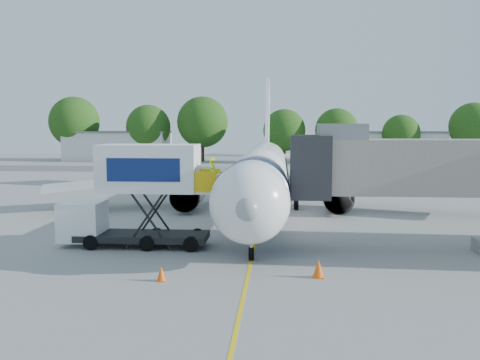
# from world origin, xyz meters

# --- Properties ---
(ground) EXTENTS (160.00, 160.00, 0.00)m
(ground) POSITION_xyz_m (0.00, 0.00, 0.00)
(ground) COLOR gray
(ground) RESTS_ON ground
(guidance_line) EXTENTS (0.15, 70.00, 0.01)m
(guidance_line) POSITION_xyz_m (0.00, 0.00, 0.01)
(guidance_line) COLOR yellow
(guidance_line) RESTS_ON ground
(taxiway_strip) EXTENTS (120.00, 10.00, 0.01)m
(taxiway_strip) POSITION_xyz_m (0.00, 42.00, 0.00)
(taxiway_strip) COLOR #59595B
(taxiway_strip) RESTS_ON ground
(aircraft) EXTENTS (34.17, 37.73, 11.35)m
(aircraft) POSITION_xyz_m (0.00, 4.12, 2.95)
(aircraft) COLOR white
(aircraft) RESTS_ON ground
(jet_bridge) EXTENTS (13.90, 3.20, 6.60)m
(jet_bridge) POSITION_xyz_m (7.99, -7.00, 4.34)
(jet_bridge) COLOR gray
(jet_bridge) RESTS_ON ground
(catering_hiloader) EXTENTS (8.52, 2.44, 5.50)m
(catering_hiloader) POSITION_xyz_m (-6.27, -7.00, 2.76)
(catering_hiloader) COLOR black
(catering_hiloader) RESTS_ON ground
(ground_tug) EXTENTS (4.18, 2.80, 1.53)m
(ground_tug) POSITION_xyz_m (2.92, -18.39, 0.80)
(ground_tug) COLOR white
(ground_tug) RESTS_ON ground
(safety_cone_a) EXTENTS (0.50, 0.50, 0.80)m
(safety_cone_a) POSITION_xyz_m (3.04, -12.24, 0.38)
(safety_cone_a) COLOR #F1590C
(safety_cone_a) RESTS_ON ground
(safety_cone_b) EXTENTS (0.40, 0.40, 0.64)m
(safety_cone_b) POSITION_xyz_m (-3.59, -13.25, 0.30)
(safety_cone_b) COLOR #F1590C
(safety_cone_b) RESTS_ON ground
(outbuilding_left) EXTENTS (18.40, 8.40, 5.30)m
(outbuilding_left) POSITION_xyz_m (-28.00, 60.00, 2.66)
(outbuilding_left) COLOR silver
(outbuilding_left) RESTS_ON ground
(outbuilding_right) EXTENTS (16.40, 7.40, 5.30)m
(outbuilding_right) POSITION_xyz_m (22.00, 62.00, 2.66)
(outbuilding_right) COLOR silver
(outbuilding_right) RESTS_ON ground
(tree_a) EXTENTS (9.01, 9.01, 11.49)m
(tree_a) POSITION_xyz_m (-35.84, 59.55, 6.97)
(tree_a) COLOR #382314
(tree_a) RESTS_ON ground
(tree_b) EXTENTS (7.81, 7.81, 9.96)m
(tree_b) POSITION_xyz_m (-21.99, 58.49, 6.04)
(tree_b) COLOR #382314
(tree_b) RESTS_ON ground
(tree_c) EXTENTS (8.92, 8.92, 11.38)m
(tree_c) POSITION_xyz_m (-12.32, 58.48, 6.91)
(tree_c) COLOR #382314
(tree_c) RESTS_ON ground
(tree_d) EXTENTS (7.14, 7.14, 9.10)m
(tree_d) POSITION_xyz_m (1.97, 56.33, 5.52)
(tree_d) COLOR #382314
(tree_d) RESTS_ON ground
(tree_e) EXTENTS (7.22, 7.22, 9.21)m
(tree_e) POSITION_xyz_m (10.73, 56.08, 5.59)
(tree_e) COLOR #382314
(tree_e) RESTS_ON ground
(tree_f) EXTENTS (6.41, 6.41, 8.17)m
(tree_f) POSITION_xyz_m (21.85, 58.38, 4.95)
(tree_f) COLOR #382314
(tree_f) RESTS_ON ground
(tree_g) EXTENTS (8.00, 8.00, 10.20)m
(tree_g) POSITION_xyz_m (33.84, 58.49, 6.19)
(tree_g) COLOR #382314
(tree_g) RESTS_ON ground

